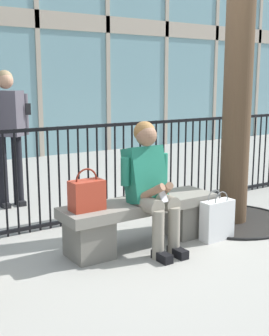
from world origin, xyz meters
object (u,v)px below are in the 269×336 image
(stone_bench, at_px, (140,218))
(handbag_on_bench, at_px, (87,195))
(seated_person_with_phone, at_px, (150,182))
(bystander_at_railing, at_px, (8,128))
(shopping_bag, at_px, (217,220))

(stone_bench, distance_m, handbag_on_bench, 0.66)
(seated_person_with_phone, height_order, handbag_on_bench, seated_person_with_phone)
(stone_bench, bearing_deg, seated_person_with_phone, -79.37)
(stone_bench, height_order, seated_person_with_phone, seated_person_with_phone)
(bystander_at_railing, bearing_deg, seated_person_with_phone, -74.93)
(seated_person_with_phone, xyz_separation_m, handbag_on_bench, (-0.60, 0.12, -0.06))
(seated_person_with_phone, xyz_separation_m, bystander_at_railing, (-0.60, 2.23, 0.35))
(seated_person_with_phone, height_order, bystander_at_railing, bystander_at_railing)
(bystander_at_railing, bearing_deg, shopping_bag, -61.48)
(stone_bench, relative_size, handbag_on_bench, 4.23)
(handbag_on_bench, bearing_deg, bystander_at_railing, 89.88)
(seated_person_with_phone, relative_size, handbag_on_bench, 3.20)
(handbag_on_bench, xyz_separation_m, shopping_bag, (1.31, -0.29, -0.38))
(stone_bench, height_order, handbag_on_bench, handbag_on_bench)
(seated_person_with_phone, bearing_deg, stone_bench, 100.63)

